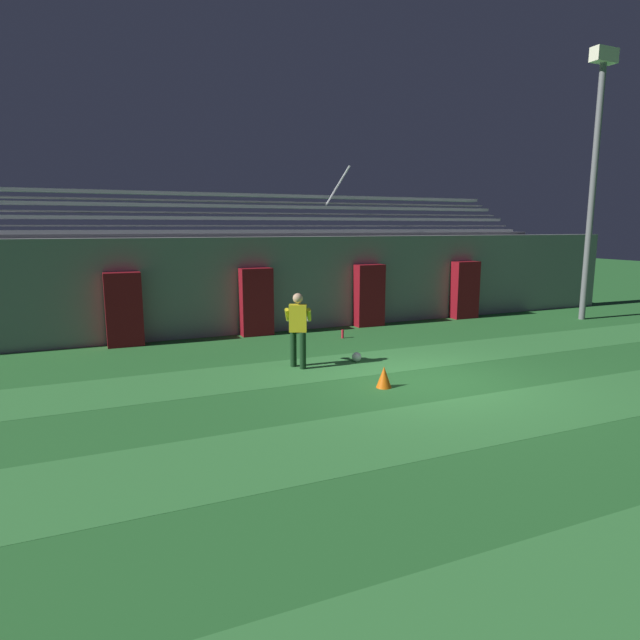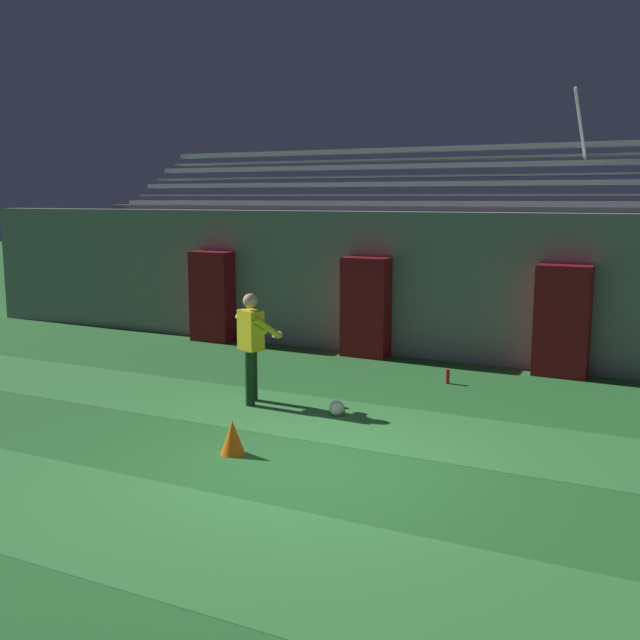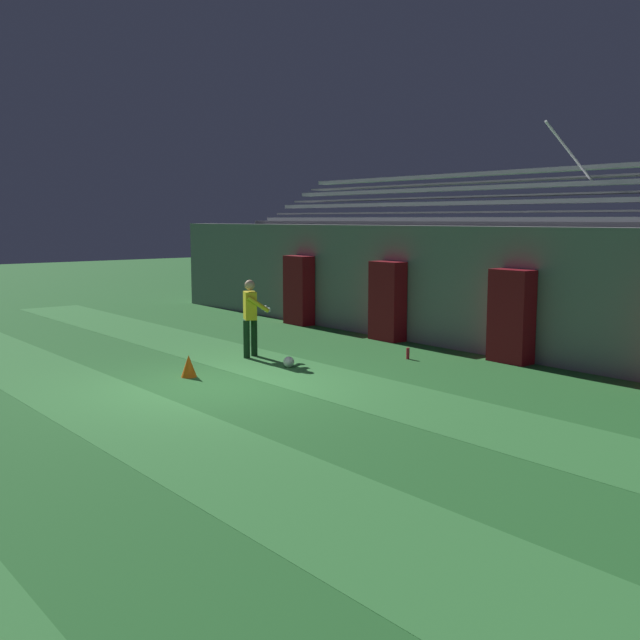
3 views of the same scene
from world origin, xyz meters
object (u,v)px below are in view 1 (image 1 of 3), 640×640
(water_bottle, at_px, (343,334))
(padding_pillar_gate_left, at_px, (256,302))
(floodlight_pole, at_px, (596,155))
(padding_pillar_gate_right, at_px, (369,295))
(padding_pillar_far_right, at_px, (465,290))
(padding_pillar_far_left, at_px, (124,310))
(soccer_ball, at_px, (357,357))
(goalkeeper, at_px, (298,325))
(traffic_cone, at_px, (384,377))

(water_bottle, bearing_deg, padding_pillar_gate_left, 146.30)
(padding_pillar_gate_left, xyz_separation_m, floodlight_pole, (10.89, -1.81, 4.42))
(padding_pillar_gate_right, bearing_deg, padding_pillar_far_right, 0.00)
(padding_pillar_far_left, height_order, soccer_ball, padding_pillar_far_left)
(water_bottle, bearing_deg, padding_pillar_far_right, 14.69)
(padding_pillar_gate_right, bearing_deg, padding_pillar_gate_left, 180.00)
(padding_pillar_gate_left, bearing_deg, padding_pillar_far_left, 180.00)
(goalkeeper, relative_size, soccer_ball, 7.59)
(traffic_cone, bearing_deg, goalkeeper, 115.55)
(padding_pillar_gate_right, height_order, padding_pillar_far_left, same)
(padding_pillar_far_left, height_order, water_bottle, padding_pillar_far_left)
(padding_pillar_gate_left, relative_size, floodlight_pole, 0.23)
(padding_pillar_far_right, relative_size, floodlight_pole, 0.23)
(padding_pillar_gate_right, distance_m, padding_pillar_far_left, 7.25)
(padding_pillar_gate_right, height_order, water_bottle, padding_pillar_gate_right)
(padding_pillar_gate_left, height_order, traffic_cone, padding_pillar_gate_left)
(padding_pillar_far_left, xyz_separation_m, water_bottle, (5.66, -1.39, -0.85))
(padding_pillar_gate_left, distance_m, padding_pillar_gate_right, 3.67)
(padding_pillar_gate_right, height_order, traffic_cone, padding_pillar_gate_right)
(padding_pillar_gate_left, height_order, goalkeeper, padding_pillar_gate_left)
(padding_pillar_far_right, distance_m, traffic_cone, 8.90)
(padding_pillar_far_left, height_order, floodlight_pole, floodlight_pole)
(padding_pillar_gate_right, bearing_deg, water_bottle, -138.91)
(floodlight_pole, relative_size, soccer_ball, 39.04)
(padding_pillar_gate_left, height_order, padding_pillar_gate_right, same)
(padding_pillar_gate_right, height_order, floodlight_pole, floodlight_pole)
(goalkeeper, bearing_deg, traffic_cone, -64.45)
(padding_pillar_far_left, bearing_deg, goalkeeper, -48.82)
(goalkeeper, bearing_deg, padding_pillar_far_right, 26.90)
(floodlight_pole, xyz_separation_m, soccer_ball, (-9.67, -2.10, -5.27))
(traffic_cone, distance_m, water_bottle, 4.71)
(traffic_cone, bearing_deg, soccer_ball, 77.53)
(floodlight_pole, distance_m, soccer_ball, 11.21)
(padding_pillar_far_right, distance_m, goalkeeper, 8.51)
(floodlight_pole, bearing_deg, padding_pillar_gate_left, 170.58)
(padding_pillar_gate_left, relative_size, goalkeeper, 1.16)
(water_bottle, bearing_deg, floodlight_pole, -2.72)
(floodlight_pole, xyz_separation_m, traffic_cone, (-10.11, -4.11, -5.17))
(padding_pillar_far_left, xyz_separation_m, traffic_cone, (4.36, -5.92, -0.76))
(soccer_ball, xyz_separation_m, water_bottle, (0.86, 2.52, 0.01))
(water_bottle, bearing_deg, goalkeeper, -132.97)
(padding_pillar_gate_right, xyz_separation_m, goalkeeper, (-3.89, -3.85, -0.01))
(padding_pillar_far_left, relative_size, goalkeeper, 1.16)
(floodlight_pole, relative_size, goalkeeper, 5.14)
(padding_pillar_far_left, bearing_deg, floodlight_pole, -7.11)
(padding_pillar_far_left, relative_size, soccer_ball, 8.79)
(padding_pillar_far_right, bearing_deg, padding_pillar_gate_left, 180.00)
(padding_pillar_far_right, distance_m, floodlight_pole, 5.92)
(padding_pillar_gate_left, distance_m, padding_pillar_far_left, 3.58)
(padding_pillar_gate_left, xyz_separation_m, padding_pillar_far_right, (7.38, 0.00, 0.00))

